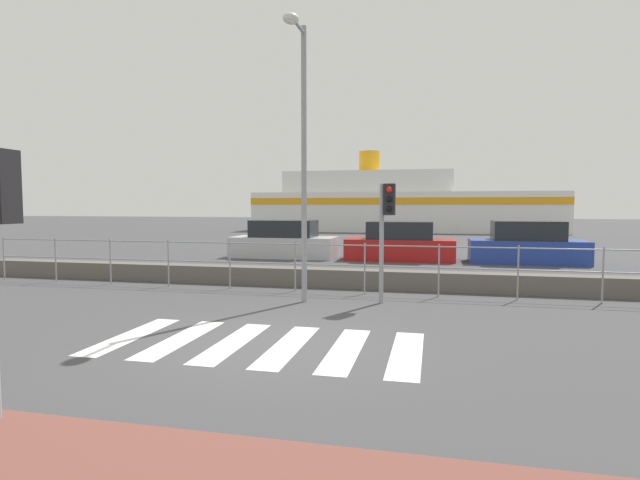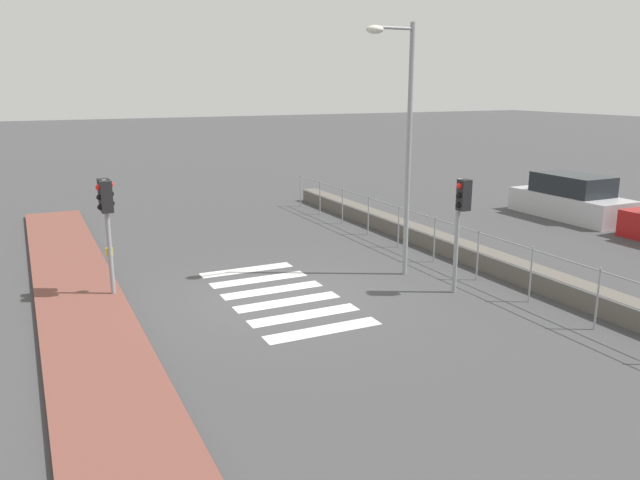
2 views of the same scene
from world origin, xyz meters
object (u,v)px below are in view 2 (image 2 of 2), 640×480
at_px(traffic_light_far, 461,211).
at_px(streetlamp, 401,123).
at_px(traffic_light_near, 106,207).
at_px(parked_car_silver, 571,199).

distance_m(traffic_light_far, streetlamp, 2.60).
xyz_separation_m(traffic_light_near, traffic_light_far, (3.06, 7.09, -0.15)).
height_order(traffic_light_near, parked_car_silver, traffic_light_near).
distance_m(traffic_light_near, streetlamp, 6.95).
height_order(traffic_light_near, streetlamp, streetlamp).
height_order(traffic_light_far, streetlamp, streetlamp).
bearing_deg(parked_car_silver, traffic_light_far, -60.44).
bearing_deg(streetlamp, traffic_light_far, 14.37).
height_order(traffic_light_far, parked_car_silver, traffic_light_far).
bearing_deg(traffic_light_near, parked_car_silver, 97.18).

